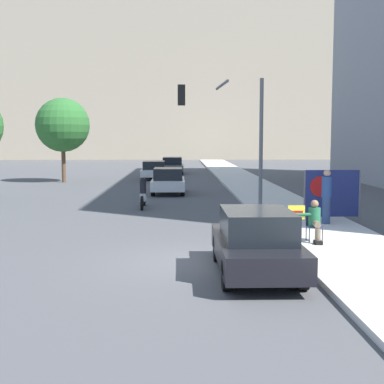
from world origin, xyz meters
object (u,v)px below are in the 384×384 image
object	(u,v)px
traffic_light_pole	(230,119)
street_tree_midblock	(63,125)
car_on_road_midblock	(154,170)
seated_protester	(314,220)
car_on_road_nearest	(168,181)
motorcycle_on_road	(143,195)
protest_banner	(332,193)
jogger_on_sidewalk	(327,196)
parked_car_curbside	(256,242)
car_on_road_distant	(172,165)
pedestrian_behind	(309,193)

from	to	relation	value
traffic_light_pole	street_tree_midblock	distance (m)	17.92
car_on_road_midblock	seated_protester	bearing A→B (deg)	-77.40
car_on_road_nearest	car_on_road_midblock	distance (m)	10.52
traffic_light_pole	motorcycle_on_road	distance (m)	5.03
protest_banner	jogger_on_sidewalk	bearing A→B (deg)	-115.31
jogger_on_sidewalk	traffic_light_pole	size ratio (longest dim) A/B	0.34
seated_protester	parked_car_curbside	distance (m)	3.67
protest_banner	car_on_road_nearest	size ratio (longest dim) A/B	0.49
seated_protester	street_tree_midblock	xyz separation A→B (m)	(-11.76, 22.54, 3.18)
car_on_road_nearest	car_on_road_midblock	size ratio (longest dim) A/B	1.00
protest_banner	car_on_road_nearest	bearing A→B (deg)	119.71
protest_banner	motorcycle_on_road	bearing A→B (deg)	147.23
car_on_road_midblock	motorcycle_on_road	world-z (taller)	car_on_road_midblock
car_on_road_nearest	car_on_road_distant	distance (m)	16.63
jogger_on_sidewalk	car_on_road_nearest	distance (m)	12.79
traffic_light_pole	car_on_road_midblock	distance (m)	18.06
parked_car_curbside	car_on_road_nearest	world-z (taller)	parked_car_curbside
seated_protester	pedestrian_behind	size ratio (longest dim) A/B	0.70
protest_banner	car_on_road_midblock	bearing A→B (deg)	109.11
car_on_road_nearest	car_on_road_distant	xyz separation A→B (m)	(0.05, 16.63, 0.01)
pedestrian_behind	car_on_road_midblock	size ratio (longest dim) A/B	0.40
car_on_road_nearest	motorcycle_on_road	world-z (taller)	car_on_road_nearest
motorcycle_on_road	traffic_light_pole	bearing A→B (deg)	-12.84
traffic_light_pole	parked_car_curbside	xyz separation A→B (m)	(-0.45, -10.80, -3.11)
jogger_on_sidewalk	motorcycle_on_road	distance (m)	8.56
jogger_on_sidewalk	street_tree_midblock	xyz separation A→B (m)	(-12.97, 19.39, 2.85)
pedestrian_behind	street_tree_midblock	world-z (taller)	street_tree_midblock
parked_car_curbside	street_tree_midblock	size ratio (longest dim) A/B	0.71
seated_protester	parked_car_curbside	xyz separation A→B (m)	(-2.07, -3.03, -0.04)
parked_car_curbside	car_on_road_midblock	xyz separation A→B (m)	(-3.54, 28.13, -0.04)
seated_protester	car_on_road_distant	size ratio (longest dim) A/B	0.28
jogger_on_sidewalk	car_on_road_nearest	bearing A→B (deg)	-79.80
pedestrian_behind	parked_car_curbside	xyz separation A→B (m)	(-3.13, -8.01, -0.26)
car_on_road_midblock	pedestrian_behind	bearing A→B (deg)	-71.66
pedestrian_behind	traffic_light_pole	distance (m)	4.81
parked_car_curbside	traffic_light_pole	bearing A→B (deg)	87.61
jogger_on_sidewalk	car_on_road_distant	world-z (taller)	jogger_on_sidewalk
jogger_on_sidewalk	car_on_road_midblock	size ratio (longest dim) A/B	0.44
parked_car_curbside	car_on_road_midblock	size ratio (longest dim) A/B	1.00
seated_protester	parked_car_curbside	world-z (taller)	parked_car_curbside
pedestrian_behind	parked_car_curbside	bearing A→B (deg)	-4.75
parked_car_curbside	motorcycle_on_road	xyz separation A→B (m)	(-3.27, 11.65, -0.17)
jogger_on_sidewalk	protest_banner	bearing A→B (deg)	-130.96
traffic_light_pole	parked_car_curbside	bearing A→B (deg)	-92.39
car_on_road_midblock	car_on_road_distant	bearing A→B (deg)	78.12
car_on_road_nearest	car_on_road_midblock	bearing A→B (deg)	96.83
parked_car_curbside	street_tree_midblock	distance (m)	27.53
car_on_road_midblock	motorcycle_on_road	xyz separation A→B (m)	(0.26, -16.48, -0.13)
pedestrian_behind	car_on_road_midblock	distance (m)	21.20
protest_banner	motorcycle_on_road	size ratio (longest dim) A/B	0.93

